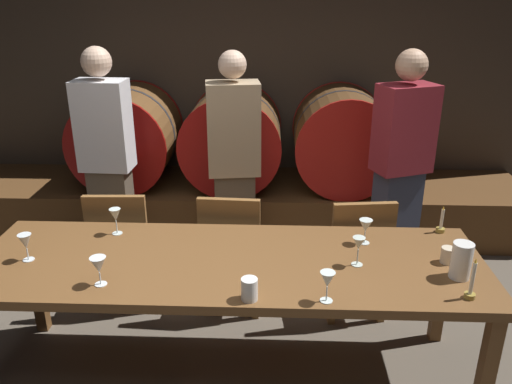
% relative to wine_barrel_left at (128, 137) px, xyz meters
% --- Properties ---
extents(back_wall, '(5.77, 0.24, 2.92)m').
position_rel_wine_barrel_left_xyz_m(back_wall, '(0.94, 0.55, 0.58)').
color(back_wall, '#473A2D').
rests_on(back_wall, ground).
extents(barrel_shelf, '(5.19, 0.90, 0.46)m').
position_rel_wine_barrel_left_xyz_m(barrel_shelf, '(0.94, -0.00, -0.65)').
color(barrel_shelf, brown).
rests_on(barrel_shelf, ground).
extents(wine_barrel_left, '(0.85, 0.81, 0.85)m').
position_rel_wine_barrel_left_xyz_m(wine_barrel_left, '(0.00, 0.00, 0.00)').
color(wine_barrel_left, brown).
rests_on(wine_barrel_left, barrel_shelf).
extents(wine_barrel_center, '(0.85, 0.81, 0.85)m').
position_rel_wine_barrel_left_xyz_m(wine_barrel_center, '(0.93, 0.00, 0.00)').
color(wine_barrel_center, '#513319').
rests_on(wine_barrel_center, barrel_shelf).
extents(wine_barrel_right, '(0.85, 0.81, 0.85)m').
position_rel_wine_barrel_left_xyz_m(wine_barrel_right, '(1.89, 0.00, 0.00)').
color(wine_barrel_right, '#513319').
rests_on(wine_barrel_right, barrel_shelf).
extents(dining_table, '(2.72, 0.87, 0.76)m').
position_rel_wine_barrel_left_xyz_m(dining_table, '(1.07, -1.95, -0.18)').
color(dining_table, brown).
rests_on(dining_table, ground).
extents(chair_left, '(0.42, 0.42, 0.88)m').
position_rel_wine_barrel_left_xyz_m(chair_left, '(0.28, -1.27, -0.39)').
color(chair_left, brown).
rests_on(chair_left, ground).
extents(chair_center, '(0.42, 0.42, 0.88)m').
position_rel_wine_barrel_left_xyz_m(chair_center, '(1.02, -1.29, -0.39)').
color(chair_center, brown).
rests_on(chair_center, ground).
extents(chair_right, '(0.44, 0.44, 0.88)m').
position_rel_wine_barrel_left_xyz_m(chair_right, '(1.86, -1.32, -0.39)').
color(chair_right, brown).
rests_on(chair_right, ground).
extents(guest_left, '(0.39, 0.26, 1.73)m').
position_rel_wine_barrel_left_xyz_m(guest_left, '(0.04, -0.69, 0.01)').
color(guest_left, brown).
rests_on(guest_left, ground).
extents(guest_center, '(0.41, 0.29, 1.71)m').
position_rel_wine_barrel_left_xyz_m(guest_center, '(1.00, -0.74, 0.00)').
color(guest_center, brown).
rests_on(guest_center, ground).
extents(guest_right, '(0.44, 0.36, 1.74)m').
position_rel_wine_barrel_left_xyz_m(guest_right, '(2.19, -0.88, 0.02)').
color(guest_right, '#33384C').
rests_on(guest_right, ground).
extents(candle_left, '(0.05, 0.05, 0.21)m').
position_rel_wine_barrel_left_xyz_m(candle_left, '(2.23, -2.27, -0.06)').
color(candle_left, olive).
rests_on(candle_left, dining_table).
extents(candle_right, '(0.05, 0.05, 0.17)m').
position_rel_wine_barrel_left_xyz_m(candle_right, '(2.30, -1.57, -0.07)').
color(candle_right, olive).
rests_on(candle_right, dining_table).
extents(pitcher, '(0.10, 0.10, 0.19)m').
position_rel_wine_barrel_left_xyz_m(pitcher, '(2.24, -2.08, -0.02)').
color(pitcher, white).
rests_on(pitcher, dining_table).
extents(wine_glass_far_left, '(0.07, 0.07, 0.15)m').
position_rel_wine_barrel_left_xyz_m(wine_glass_far_left, '(-0.00, -2.00, -0.01)').
color(wine_glass_far_left, white).
rests_on(wine_glass_far_left, dining_table).
extents(wine_glass_left, '(0.07, 0.07, 0.16)m').
position_rel_wine_barrel_left_xyz_m(wine_glass_left, '(0.38, -1.67, -0.00)').
color(wine_glass_left, silver).
rests_on(wine_glass_left, dining_table).
extents(wine_glass_center_left, '(0.08, 0.08, 0.15)m').
position_rel_wine_barrel_left_xyz_m(wine_glass_center_left, '(0.46, -2.22, -0.01)').
color(wine_glass_center_left, white).
rests_on(wine_glass_center_left, dining_table).
extents(wine_glass_center_right, '(0.07, 0.07, 0.15)m').
position_rel_wine_barrel_left_xyz_m(wine_glass_center_right, '(1.56, -2.32, -0.01)').
color(wine_glass_center_right, silver).
rests_on(wine_glass_center_right, dining_table).
extents(wine_glass_right, '(0.07, 0.07, 0.16)m').
position_rel_wine_barrel_left_xyz_m(wine_glass_right, '(1.75, -1.98, 0.00)').
color(wine_glass_right, silver).
rests_on(wine_glass_right, dining_table).
extents(wine_glass_far_right, '(0.07, 0.07, 0.15)m').
position_rel_wine_barrel_left_xyz_m(wine_glass_far_right, '(1.82, -1.73, -0.01)').
color(wine_glass_far_right, silver).
rests_on(wine_glass_far_right, dining_table).
extents(cup_left, '(0.08, 0.08, 0.11)m').
position_rel_wine_barrel_left_xyz_m(cup_left, '(1.20, -2.32, -0.06)').
color(cup_left, white).
rests_on(cup_left, dining_table).
extents(cup_right, '(0.07, 0.07, 0.09)m').
position_rel_wine_barrel_left_xyz_m(cup_right, '(2.22, -1.93, -0.07)').
color(cup_right, beige).
rests_on(cup_right, dining_table).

